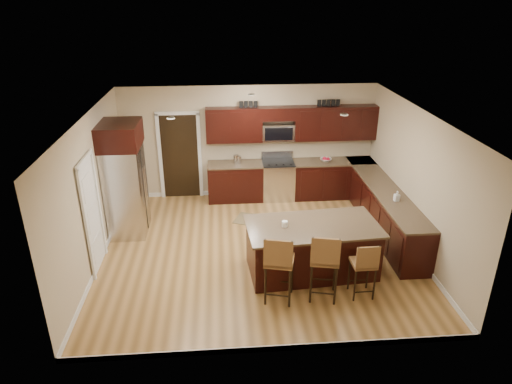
{
  "coord_description": "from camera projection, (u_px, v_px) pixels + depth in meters",
  "views": [
    {
      "loc": [
        -0.66,
        -7.68,
        4.67
      ],
      "look_at": [
        -0.01,
        0.4,
        1.08
      ],
      "focal_mm": 32.0,
      "sensor_mm": 36.0,
      "label": 1
    }
  ],
  "objects": [
    {
      "name": "doorway",
      "position": [
        180.0,
        157.0,
        10.9
      ],
      "size": [
        0.85,
        0.03,
        2.06
      ],
      "primitive_type": "cube",
      "color": "black",
      "rests_on": "floor"
    },
    {
      "name": "range",
      "position": [
        278.0,
        180.0,
        11.03
      ],
      "size": [
        0.76,
        0.64,
        1.11
      ],
      "color": "silver",
      "rests_on": "floor"
    },
    {
      "name": "base_cabinets",
      "position": [
        337.0,
        195.0,
        10.21
      ],
      "size": [
        4.02,
        3.96,
        0.92
      ],
      "color": "black",
      "rests_on": "floor"
    },
    {
      "name": "ceiling",
      "position": [
        259.0,
        115.0,
        7.85
      ],
      "size": [
        6.0,
        6.0,
        0.0
      ],
      "primitive_type": "plane",
      "rotation": [
        3.14,
        0.0,
        0.0
      ],
      "color": "silver",
      "rests_on": "wall_back"
    },
    {
      "name": "microwave",
      "position": [
        278.0,
        132.0,
        10.71
      ],
      "size": [
        0.76,
        0.31,
        0.4
      ],
      "primitive_type": "cube",
      "color": "silver",
      "rests_on": "upper_cabinets"
    },
    {
      "name": "stool_left",
      "position": [
        279.0,
        262.0,
        7.18
      ],
      "size": [
        0.55,
        0.55,
        1.21
      ],
      "rotation": [
        0.0,
        0.0,
        -0.24
      ],
      "color": "brown",
      "rests_on": "floor"
    },
    {
      "name": "island_jar",
      "position": [
        285.0,
        224.0,
        7.88
      ],
      "size": [
        0.1,
        0.1,
        0.1
      ],
      "primitive_type": "cylinder",
      "color": "white",
      "rests_on": "island"
    },
    {
      "name": "upper_cabinets",
      "position": [
        294.0,
        123.0,
        10.63
      ],
      "size": [
        4.0,
        0.33,
        0.8
      ],
      "color": "black",
      "rests_on": "wall_back"
    },
    {
      "name": "floor",
      "position": [
        258.0,
        250.0,
        8.94
      ],
      "size": [
        6.0,
        6.0,
        0.0
      ],
      "primitive_type": "plane",
      "color": "#A57841",
      "rests_on": "ground"
    },
    {
      "name": "wall_left",
      "position": [
        92.0,
        192.0,
        8.18
      ],
      "size": [
        0.0,
        5.5,
        5.5
      ],
      "primitive_type": "plane",
      "rotation": [
        1.57,
        0.0,
        1.57
      ],
      "color": "tan",
      "rests_on": "floor"
    },
    {
      "name": "island",
      "position": [
        312.0,
        250.0,
        8.14
      ],
      "size": [
        2.4,
        1.38,
        0.92
      ],
      "rotation": [
        0.0,
        0.0,
        0.08
      ],
      "color": "black",
      "rests_on": "floor"
    },
    {
      "name": "fruit_bowl",
      "position": [
        326.0,
        160.0,
        10.92
      ],
      "size": [
        0.33,
        0.33,
        0.07
      ],
      "primitive_type": "imported",
      "rotation": [
        0.0,
        0.0,
        -0.27
      ],
      "color": "silver",
      "rests_on": "base_cabinets"
    },
    {
      "name": "refrigerator",
      "position": [
        125.0,
        178.0,
        9.17
      ],
      "size": [
        0.79,
        0.99,
        2.35
      ],
      "color": "silver",
      "rests_on": "floor"
    },
    {
      "name": "wall_back",
      "position": [
        249.0,
        142.0,
        10.9
      ],
      "size": [
        6.0,
        0.0,
        6.0
      ],
      "primitive_type": "plane",
      "rotation": [
        1.57,
        0.0,
        0.0
      ],
      "color": "tan",
      "rests_on": "floor"
    },
    {
      "name": "floor_mat",
      "position": [
        255.0,
        220.0,
        10.1
      ],
      "size": [
        1.01,
        0.85,
        0.01
      ],
      "primitive_type": "cube",
      "rotation": [
        0.0,
        0.0,
        -0.39
      ],
      "color": "brown",
      "rests_on": "floor"
    },
    {
      "name": "stool_right",
      "position": [
        365.0,
        264.0,
        7.34
      ],
      "size": [
        0.39,
        0.39,
        1.01
      ],
      "rotation": [
        0.0,
        0.0,
        0.03
      ],
      "color": "brown",
      "rests_on": "floor"
    },
    {
      "name": "letter_decor",
      "position": [
        288.0,
        104.0,
        10.43
      ],
      "size": [
        2.2,
        0.03,
        0.15
      ],
      "primitive_type": null,
      "color": "black",
      "rests_on": "upper_cabinets"
    },
    {
      "name": "pantry_door",
      "position": [
        92.0,
        216.0,
        8.04
      ],
      "size": [
        0.03,
        0.8,
        2.04
      ],
      "primitive_type": "cube",
      "color": "white",
      "rests_on": "floor"
    },
    {
      "name": "wall_right",
      "position": [
        416.0,
        182.0,
        8.61
      ],
      "size": [
        0.0,
        5.5,
        5.5
      ],
      "primitive_type": "plane",
      "rotation": [
        1.57,
        0.0,
        -1.57
      ],
      "color": "tan",
      "rests_on": "floor"
    },
    {
      "name": "canister_tall",
      "position": [
        236.0,
        159.0,
        10.73
      ],
      "size": [
        0.12,
        0.12,
        0.21
      ],
      "primitive_type": "cylinder",
      "color": "silver",
      "rests_on": "base_cabinets"
    },
    {
      "name": "soap_bottle",
      "position": [
        397.0,
        196.0,
        8.82
      ],
      "size": [
        0.1,
        0.1,
        0.2
      ],
      "primitive_type": "imported",
      "rotation": [
        0.0,
        0.0,
        0.13
      ],
      "color": "#B2B2B2",
      "rests_on": "base_cabinets"
    },
    {
      "name": "stool_mid",
      "position": [
        325.0,
        259.0,
        7.23
      ],
      "size": [
        0.54,
        0.54,
        1.21
      ],
      "rotation": [
        0.0,
        0.0,
        -0.21
      ],
      "color": "brown",
      "rests_on": "floor"
    },
    {
      "name": "canister_short",
      "position": [
        239.0,
        160.0,
        10.75
      ],
      "size": [
        0.11,
        0.11,
        0.18
      ],
      "primitive_type": "cylinder",
      "color": "silver",
      "rests_on": "base_cabinets"
    }
  ]
}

